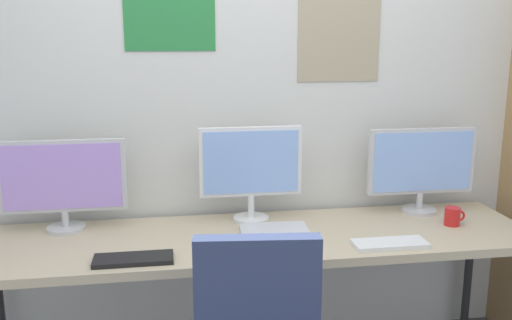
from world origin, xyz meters
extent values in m
cube|color=silver|center=(0.00, 1.02, 1.30)|extent=(5.03, 0.10, 2.60)
cube|color=#287F3D|center=(-0.37, 0.97, 1.82)|extent=(0.44, 0.01, 0.48)
cube|color=tan|center=(0.48, 0.97, 1.65)|extent=(0.43, 0.01, 0.45)
cube|color=tan|center=(0.00, 0.60, 0.72)|extent=(2.63, 0.68, 0.04)
cylinder|color=#262628|center=(1.26, 0.89, 0.35)|extent=(0.04, 0.04, 0.70)
cube|color=navy|center=(-0.11, -0.09, 0.75)|extent=(0.44, 0.12, 0.48)
cylinder|color=silver|center=(-0.90, 0.81, 0.75)|extent=(0.18, 0.18, 0.02)
cylinder|color=silver|center=(-0.90, 0.81, 0.80)|extent=(0.03, 0.03, 0.07)
cube|color=silver|center=(-0.90, 0.81, 1.01)|extent=(0.59, 0.03, 0.35)
cube|color=#B28CE5|center=(-0.90, 0.80, 1.01)|extent=(0.55, 0.01, 0.31)
cylinder|color=silver|center=(0.00, 0.81, 0.75)|extent=(0.18, 0.18, 0.02)
cylinder|color=silver|center=(0.00, 0.81, 0.82)|extent=(0.03, 0.03, 0.11)
cube|color=silver|center=(0.00, 0.81, 1.05)|extent=(0.51, 0.03, 0.35)
cube|color=#8CB2F2|center=(0.00, 0.80, 1.05)|extent=(0.47, 0.01, 0.31)
cylinder|color=silver|center=(0.90, 0.81, 0.75)|extent=(0.18, 0.18, 0.02)
cylinder|color=silver|center=(0.90, 0.81, 0.80)|extent=(0.03, 0.03, 0.08)
cube|color=silver|center=(0.90, 0.81, 1.02)|extent=(0.58, 0.03, 0.34)
cube|color=#8CB2F2|center=(0.90, 0.80, 1.02)|extent=(0.53, 0.01, 0.31)
cube|color=black|center=(-0.56, 0.37, 0.75)|extent=(0.33, 0.13, 0.02)
cube|color=silver|center=(0.56, 0.37, 0.75)|extent=(0.33, 0.13, 0.02)
cube|color=silver|center=(0.08, 0.60, 0.75)|extent=(0.33, 0.24, 0.02)
cylinder|color=red|center=(0.97, 0.59, 0.79)|extent=(0.08, 0.08, 0.09)
torus|color=red|center=(1.01, 0.59, 0.79)|extent=(0.06, 0.01, 0.06)
camera|label=1|loc=(-0.40, -1.88, 1.67)|focal=39.67mm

